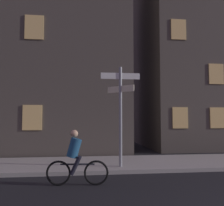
# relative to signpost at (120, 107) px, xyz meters

# --- Properties ---
(sidewalk_kerb) EXTENTS (40.00, 3.35, 0.14)m
(sidewalk_kerb) POSITION_rel_signpost_xyz_m (1.48, 0.99, -2.32)
(sidewalk_kerb) COLOR #9E9991
(sidewalk_kerb) RESTS_ON ground_plane
(signpost) EXTENTS (1.52, 0.90, 3.80)m
(signpost) POSITION_rel_signpost_xyz_m (0.00, 0.00, 0.00)
(signpost) COLOR gray
(signpost) RESTS_ON sidewalk_kerb
(cyclist) EXTENTS (1.82, 0.36, 1.61)m
(cyclist) POSITION_rel_signpost_xyz_m (-1.63, -1.93, -1.65)
(cyclist) COLOR black
(cyclist) RESTS_ON ground_plane
(building_left_block) EXTENTS (9.88, 7.14, 16.22)m
(building_left_block) POSITION_rel_signpost_xyz_m (-3.82, 6.33, 5.72)
(building_left_block) COLOR #4C443D
(building_left_block) RESTS_ON ground_plane
(building_right_block) EXTENTS (8.99, 9.98, 13.24)m
(building_right_block) POSITION_rel_signpost_xyz_m (7.42, 9.00, 4.23)
(building_right_block) COLOR #4C443D
(building_right_block) RESTS_ON ground_plane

